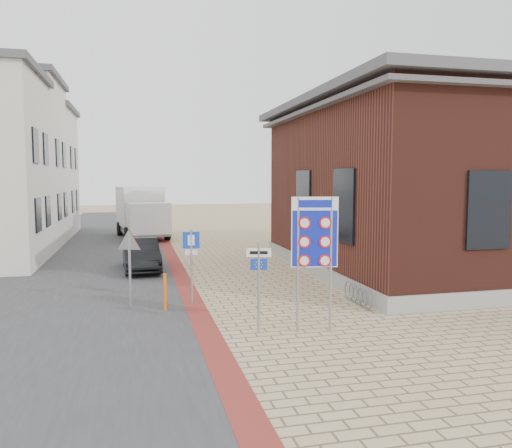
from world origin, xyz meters
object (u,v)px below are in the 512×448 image
bollard (165,292)px  parking_sign (191,254)px  sedan (141,254)px  essen_sign (259,274)px  border_sign (315,235)px  box_truck (142,211)px

bollard → parking_sign: bearing=35.5°
sedan → essen_sign: 9.45m
border_sign → bollard: bearing=151.4°
sedan → border_sign: (3.93, -9.30, 1.72)m
essen_sign → bollard: size_ratio=2.06×
border_sign → parking_sign: (-2.56, 3.32, -0.88)m
box_truck → border_sign: bearing=-88.5°
box_truck → parking_sign: 17.37m
border_sign → bollard: (-3.35, 2.75, -1.83)m
sedan → box_truck: size_ratio=0.61×
sedan → border_sign: 10.24m
sedan → essen_sign: (2.63, -9.05, 0.78)m
sedan → border_sign: size_ratio=1.18×
box_truck → parking_sign: bearing=-94.9°
essen_sign → bollard: bearing=140.6°
box_truck → border_sign: border_sign is taller
sedan → box_truck: (0.20, 11.35, 0.99)m
essen_sign → parking_sign: parking_sign is taller
parking_sign → bollard: bearing=-139.0°
border_sign → bollard: border_sign is taller
essen_sign → sedan: bearing=117.4°
sedan → box_truck: box_truck is taller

